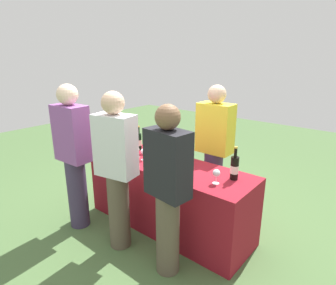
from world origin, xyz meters
name	(u,v)px	position (x,y,z in m)	size (l,w,h in m)	color
ground_plane	(168,225)	(0.00, 0.00, 0.00)	(12.00, 12.00, 0.00)	#476638
tasting_table	(168,195)	(0.00, 0.00, 0.39)	(1.98, 0.65, 0.78)	maroon
wine_bottle_0	(139,141)	(-0.60, 0.15, 0.89)	(0.07, 0.07, 0.31)	black
wine_bottle_1	(148,144)	(-0.45, 0.15, 0.89)	(0.08, 0.08, 0.30)	black
wine_bottle_2	(153,146)	(-0.33, 0.12, 0.89)	(0.07, 0.07, 0.30)	black
wine_bottle_3	(175,151)	(0.01, 0.12, 0.90)	(0.08, 0.08, 0.33)	black
wine_bottle_4	(183,154)	(0.13, 0.10, 0.90)	(0.07, 0.07, 0.34)	black
wine_bottle_5	(234,168)	(0.75, 0.10, 0.90)	(0.08, 0.08, 0.33)	black
wine_glass_0	(137,150)	(-0.42, -0.07, 0.87)	(0.07, 0.07, 0.13)	silver
wine_glass_1	(143,152)	(-0.30, -0.08, 0.88)	(0.06, 0.06, 0.14)	silver
wine_glass_2	(158,157)	(-0.08, -0.08, 0.87)	(0.06, 0.06, 0.13)	silver
wine_glass_3	(164,159)	(0.06, -0.14, 0.89)	(0.07, 0.07, 0.15)	silver
wine_glass_4	(178,166)	(0.27, -0.16, 0.88)	(0.06, 0.06, 0.13)	silver
wine_glass_5	(216,174)	(0.67, -0.10, 0.88)	(0.07, 0.07, 0.14)	silver
server_pouring	(214,147)	(0.21, 0.63, 0.87)	(0.42, 0.24, 1.62)	#3F3351
guest_0	(73,153)	(-0.81, -0.66, 0.90)	(0.41, 0.24, 1.66)	#3F3351
guest_1	(117,167)	(-0.16, -0.60, 0.89)	(0.43, 0.29, 1.63)	brown
guest_2	(168,188)	(0.47, -0.57, 0.85)	(0.41, 0.25, 1.58)	brown
menu_board	(164,155)	(-0.88, 0.96, 0.42)	(0.59, 0.03, 0.83)	white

